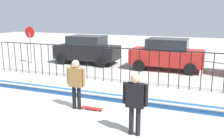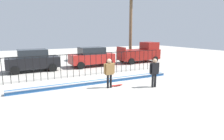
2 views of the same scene
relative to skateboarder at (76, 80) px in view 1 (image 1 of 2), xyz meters
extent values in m
plane|color=#ADA89E|center=(-0.16, 0.56, -1.07)|extent=(60.00, 60.00, 0.00)
cube|color=#235699|center=(-0.16, 1.28, -0.96)|extent=(11.00, 0.36, 0.22)
cylinder|color=#B2B2B7|center=(-0.16, 1.10, -0.85)|extent=(11.00, 0.09, 0.09)
cylinder|color=black|center=(-7.16, 3.85, -0.20)|extent=(0.04, 0.04, 1.74)
cylinder|color=black|center=(-6.69, 3.85, -0.20)|extent=(0.04, 0.04, 1.74)
cylinder|color=black|center=(-6.22, 3.85, -0.20)|extent=(0.04, 0.04, 1.74)
cylinder|color=black|center=(-5.76, 3.85, -0.20)|extent=(0.04, 0.04, 1.74)
cylinder|color=black|center=(-5.29, 3.85, -0.20)|extent=(0.04, 0.04, 1.74)
cylinder|color=black|center=(-4.82, 3.85, -0.20)|extent=(0.04, 0.04, 1.74)
cylinder|color=black|center=(-4.36, 3.85, -0.20)|extent=(0.04, 0.04, 1.74)
cylinder|color=black|center=(-3.89, 3.85, -0.20)|extent=(0.04, 0.04, 1.74)
cylinder|color=black|center=(-3.42, 3.85, -0.20)|extent=(0.04, 0.04, 1.74)
cylinder|color=black|center=(-2.96, 3.85, -0.20)|extent=(0.04, 0.04, 1.74)
cylinder|color=black|center=(-2.49, 3.85, -0.20)|extent=(0.04, 0.04, 1.74)
cylinder|color=black|center=(-2.02, 3.85, -0.20)|extent=(0.04, 0.04, 1.74)
cylinder|color=black|center=(-1.56, 3.85, -0.20)|extent=(0.04, 0.04, 1.74)
cylinder|color=black|center=(-1.09, 3.85, -0.20)|extent=(0.04, 0.04, 1.74)
cylinder|color=black|center=(-0.62, 3.85, -0.20)|extent=(0.04, 0.04, 1.74)
cylinder|color=black|center=(-0.16, 3.85, -0.20)|extent=(0.04, 0.04, 1.74)
cylinder|color=black|center=(0.31, 3.85, -0.20)|extent=(0.04, 0.04, 1.74)
cylinder|color=black|center=(0.78, 3.85, -0.20)|extent=(0.04, 0.04, 1.74)
cylinder|color=black|center=(1.24, 3.85, -0.20)|extent=(0.04, 0.04, 1.74)
cylinder|color=black|center=(1.71, 3.85, -0.20)|extent=(0.04, 0.04, 1.74)
cylinder|color=black|center=(2.18, 3.85, -0.20)|extent=(0.04, 0.04, 1.74)
cylinder|color=black|center=(2.64, 3.85, -0.20)|extent=(0.04, 0.04, 1.74)
cylinder|color=black|center=(3.11, 3.85, -0.20)|extent=(0.04, 0.04, 1.74)
cylinder|color=black|center=(3.58, 3.85, -0.20)|extent=(0.04, 0.04, 1.74)
cylinder|color=black|center=(4.04, 3.85, -0.20)|extent=(0.04, 0.04, 1.74)
cylinder|color=black|center=(4.51, 3.85, -0.20)|extent=(0.04, 0.04, 1.74)
cube|color=black|center=(-0.16, 3.85, 0.65)|extent=(14.00, 0.04, 0.04)
cylinder|color=black|center=(-0.10, 0.00, -0.65)|extent=(0.14, 0.14, 0.83)
cylinder|color=black|center=(0.10, 0.00, -0.65)|extent=(0.14, 0.14, 0.83)
cube|color=olive|center=(0.00, 0.00, 0.10)|extent=(0.50, 0.22, 0.68)
sphere|color=tan|center=(0.00, 0.00, 0.58)|extent=(0.27, 0.27, 0.27)
cylinder|color=olive|center=(-0.31, 0.00, 0.14)|extent=(0.11, 0.11, 0.61)
cylinder|color=olive|center=(0.31, 0.00, 0.14)|extent=(0.11, 0.11, 0.61)
cube|color=#A51E19|center=(0.55, 0.10, -1.01)|extent=(0.80, 0.20, 0.02)
cylinder|color=silver|center=(0.82, 0.17, -1.04)|extent=(0.05, 0.03, 0.05)
cylinder|color=silver|center=(0.82, 0.02, -1.04)|extent=(0.05, 0.03, 0.05)
cylinder|color=silver|center=(0.28, 0.17, -1.04)|extent=(0.05, 0.03, 0.05)
cylinder|color=silver|center=(0.28, 0.02, -1.04)|extent=(0.05, 0.03, 0.05)
cylinder|color=black|center=(2.39, -1.14, -0.66)|extent=(0.14, 0.14, 0.83)
cylinder|color=black|center=(2.59, -1.14, -0.66)|extent=(0.14, 0.14, 0.83)
cube|color=black|center=(2.49, -1.14, 0.10)|extent=(0.50, 0.22, 0.68)
sphere|color=tan|center=(2.49, -1.14, 0.57)|extent=(0.27, 0.27, 0.27)
cylinder|color=black|center=(2.19, -1.14, 0.13)|extent=(0.11, 0.11, 0.61)
cylinder|color=black|center=(2.80, -1.14, 0.13)|extent=(0.11, 0.11, 0.61)
cube|color=black|center=(-3.49, 7.70, -0.28)|extent=(4.30, 1.90, 0.90)
cube|color=#1E2328|center=(-3.49, 7.70, 0.50)|extent=(2.36, 1.71, 0.66)
cylinder|color=black|center=(-2.03, 8.65, -0.73)|extent=(0.68, 0.22, 0.68)
cylinder|color=black|center=(-2.03, 6.75, -0.73)|extent=(0.68, 0.22, 0.68)
cylinder|color=black|center=(-4.95, 8.65, -0.73)|extent=(0.68, 0.22, 0.68)
cylinder|color=black|center=(-4.95, 6.75, -0.73)|extent=(0.68, 0.22, 0.68)
cube|color=#B2231E|center=(1.93, 7.64, -0.28)|extent=(4.30, 1.90, 0.90)
cube|color=#1E2328|center=(1.93, 7.64, 0.50)|extent=(2.37, 1.71, 0.66)
cylinder|color=black|center=(3.39, 8.59, -0.73)|extent=(0.68, 0.22, 0.68)
cylinder|color=black|center=(3.39, 6.69, -0.73)|extent=(0.68, 0.22, 0.68)
cylinder|color=black|center=(0.47, 8.59, -0.73)|extent=(0.68, 0.22, 0.68)
cylinder|color=black|center=(0.47, 6.69, -0.73)|extent=(0.68, 0.22, 0.68)
cylinder|color=slate|center=(-7.10, 6.30, -0.02)|extent=(0.07, 0.07, 2.10)
cylinder|color=red|center=(-7.10, 6.32, 1.05)|extent=(0.76, 0.02, 0.76)
camera|label=1|loc=(4.27, -7.40, 2.27)|focal=39.91mm
camera|label=2|loc=(-5.17, -10.18, 2.24)|focal=31.14mm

